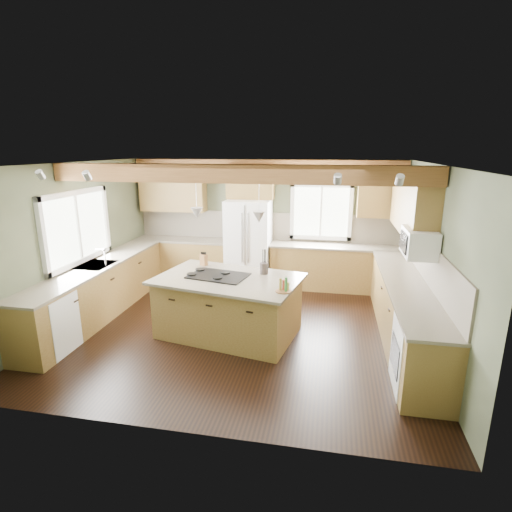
# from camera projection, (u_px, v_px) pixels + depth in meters

# --- Properties ---
(floor) EXTENTS (5.60, 5.60, 0.00)m
(floor) POSITION_uv_depth(u_px,v_px,m) (241.00, 328.00, 6.47)
(floor) COLOR black
(floor) RESTS_ON ground
(ceiling) EXTENTS (5.60, 5.60, 0.00)m
(ceiling) POSITION_uv_depth(u_px,v_px,m) (239.00, 164.00, 5.78)
(ceiling) COLOR silver
(ceiling) RESTS_ON wall_back
(wall_back) EXTENTS (5.60, 0.00, 5.60)m
(wall_back) POSITION_uv_depth(u_px,v_px,m) (266.00, 222.00, 8.49)
(wall_back) COLOR #3F4632
(wall_back) RESTS_ON ground
(wall_left) EXTENTS (0.00, 5.00, 5.00)m
(wall_left) POSITION_uv_depth(u_px,v_px,m) (75.00, 243.00, 6.62)
(wall_left) COLOR #3F4632
(wall_left) RESTS_ON ground
(wall_right) EXTENTS (0.00, 5.00, 5.00)m
(wall_right) POSITION_uv_depth(u_px,v_px,m) (433.00, 260.00, 5.62)
(wall_right) COLOR #3F4632
(wall_right) RESTS_ON ground
(ceiling_beam) EXTENTS (5.55, 0.26, 0.26)m
(ceiling_beam) POSITION_uv_depth(u_px,v_px,m) (235.00, 174.00, 5.62)
(ceiling_beam) COLOR brown
(ceiling_beam) RESTS_ON ceiling
(soffit_trim) EXTENTS (5.55, 0.20, 0.10)m
(soffit_trim) POSITION_uv_depth(u_px,v_px,m) (266.00, 162.00, 8.07)
(soffit_trim) COLOR brown
(soffit_trim) RESTS_ON ceiling
(backsplash_back) EXTENTS (5.58, 0.03, 0.58)m
(backsplash_back) POSITION_uv_depth(u_px,v_px,m) (266.00, 226.00, 8.50)
(backsplash_back) COLOR brown
(backsplash_back) RESTS_ON wall_back
(backsplash_right) EXTENTS (0.03, 3.70, 0.58)m
(backsplash_right) POSITION_uv_depth(u_px,v_px,m) (430.00, 265.00, 5.69)
(backsplash_right) COLOR brown
(backsplash_right) RESTS_ON wall_right
(base_cab_back_left) EXTENTS (2.02, 0.60, 0.88)m
(base_cab_back_left) POSITION_uv_depth(u_px,v_px,m) (183.00, 260.00, 8.76)
(base_cab_back_left) COLOR brown
(base_cab_back_left) RESTS_ON floor
(counter_back_left) EXTENTS (2.06, 0.64, 0.04)m
(counter_back_left) POSITION_uv_depth(u_px,v_px,m) (182.00, 240.00, 8.63)
(counter_back_left) COLOR #433B31
(counter_back_left) RESTS_ON base_cab_back_left
(base_cab_back_right) EXTENTS (2.62, 0.60, 0.88)m
(base_cab_back_right) POSITION_uv_depth(u_px,v_px,m) (335.00, 268.00, 8.17)
(base_cab_back_right) COLOR brown
(base_cab_back_right) RESTS_ON floor
(counter_back_right) EXTENTS (2.66, 0.64, 0.04)m
(counter_back_right) POSITION_uv_depth(u_px,v_px,m) (336.00, 246.00, 8.05)
(counter_back_right) COLOR #433B31
(counter_back_right) RESTS_ON base_cab_back_right
(base_cab_left) EXTENTS (0.60, 3.70, 0.88)m
(base_cab_left) POSITION_uv_depth(u_px,v_px,m) (99.00, 291.00, 6.84)
(base_cab_left) COLOR brown
(base_cab_left) RESTS_ON floor
(counter_left) EXTENTS (0.64, 3.74, 0.04)m
(counter_left) POSITION_uv_depth(u_px,v_px,m) (96.00, 266.00, 6.72)
(counter_left) COLOR #433B31
(counter_left) RESTS_ON base_cab_left
(base_cab_right) EXTENTS (0.60, 3.70, 0.88)m
(base_cab_right) POSITION_uv_depth(u_px,v_px,m) (404.00, 313.00, 5.95)
(base_cab_right) COLOR brown
(base_cab_right) RESTS_ON floor
(counter_right) EXTENTS (0.64, 3.74, 0.04)m
(counter_right) POSITION_uv_depth(u_px,v_px,m) (407.00, 284.00, 5.83)
(counter_right) COLOR #433B31
(counter_right) RESTS_ON base_cab_right
(upper_cab_back_left) EXTENTS (1.40, 0.35, 0.90)m
(upper_cab_back_left) POSITION_uv_depth(u_px,v_px,m) (173.00, 190.00, 8.51)
(upper_cab_back_left) COLOR brown
(upper_cab_back_left) RESTS_ON wall_back
(upper_cab_over_fridge) EXTENTS (0.96, 0.35, 0.70)m
(upper_cab_over_fridge) POSITION_uv_depth(u_px,v_px,m) (250.00, 182.00, 8.16)
(upper_cab_over_fridge) COLOR brown
(upper_cab_over_fridge) RESTS_ON wall_back
(upper_cab_right) EXTENTS (0.35, 2.20, 0.90)m
(upper_cab_right) POSITION_uv_depth(u_px,v_px,m) (413.00, 205.00, 6.33)
(upper_cab_right) COLOR brown
(upper_cab_right) RESTS_ON wall_right
(upper_cab_back_corner) EXTENTS (0.90, 0.35, 0.90)m
(upper_cab_back_corner) POSITION_uv_depth(u_px,v_px,m) (382.00, 194.00, 7.74)
(upper_cab_back_corner) COLOR brown
(upper_cab_back_corner) RESTS_ON wall_back
(window_left) EXTENTS (0.04, 1.60, 1.05)m
(window_left) POSITION_uv_depth(u_px,v_px,m) (77.00, 227.00, 6.60)
(window_left) COLOR white
(window_left) RESTS_ON wall_left
(window_back) EXTENTS (1.10, 0.04, 1.00)m
(window_back) POSITION_uv_depth(u_px,v_px,m) (321.00, 212.00, 8.20)
(window_back) COLOR white
(window_back) RESTS_ON wall_back
(sink) EXTENTS (0.50, 0.65, 0.03)m
(sink) POSITION_uv_depth(u_px,v_px,m) (96.00, 265.00, 6.72)
(sink) COLOR #262628
(sink) RESTS_ON counter_left
(faucet) EXTENTS (0.02, 0.02, 0.28)m
(faucet) POSITION_uv_depth(u_px,v_px,m) (105.00, 258.00, 6.65)
(faucet) COLOR #B2B2B7
(faucet) RESTS_ON sink
(dishwasher) EXTENTS (0.60, 0.60, 0.84)m
(dishwasher) POSITION_uv_depth(u_px,v_px,m) (48.00, 324.00, 5.61)
(dishwasher) COLOR white
(dishwasher) RESTS_ON floor
(oven) EXTENTS (0.60, 0.72, 0.84)m
(oven) POSITION_uv_depth(u_px,v_px,m) (422.00, 357.00, 4.72)
(oven) COLOR white
(oven) RESTS_ON floor
(microwave) EXTENTS (0.40, 0.70, 0.38)m
(microwave) POSITION_uv_depth(u_px,v_px,m) (419.00, 243.00, 5.55)
(microwave) COLOR white
(microwave) RESTS_ON wall_right
(pendant_left) EXTENTS (0.18, 0.18, 0.16)m
(pendant_left) POSITION_uv_depth(u_px,v_px,m) (197.00, 213.00, 5.98)
(pendant_left) COLOR #B2B2B7
(pendant_left) RESTS_ON ceiling
(pendant_right) EXTENTS (0.18, 0.18, 0.16)m
(pendant_right) POSITION_uv_depth(u_px,v_px,m) (259.00, 217.00, 5.62)
(pendant_right) COLOR #B2B2B7
(pendant_right) RESTS_ON ceiling
(refrigerator) EXTENTS (0.90, 0.74, 1.80)m
(refrigerator) POSITION_uv_depth(u_px,v_px,m) (249.00, 243.00, 8.29)
(refrigerator) COLOR white
(refrigerator) RESTS_ON floor
(island) EXTENTS (2.20, 1.58, 0.88)m
(island) POSITION_uv_depth(u_px,v_px,m) (229.00, 307.00, 6.18)
(island) COLOR olive
(island) RESTS_ON floor
(island_top) EXTENTS (2.35, 1.74, 0.04)m
(island_top) POSITION_uv_depth(u_px,v_px,m) (228.00, 279.00, 6.06)
(island_top) COLOR #433B31
(island_top) RESTS_ON island
(cooktop) EXTENTS (0.96, 0.73, 0.02)m
(cooktop) POSITION_uv_depth(u_px,v_px,m) (218.00, 276.00, 6.11)
(cooktop) COLOR black
(cooktop) RESTS_ON island_top
(knife_block) EXTENTS (0.14, 0.13, 0.19)m
(knife_block) POSITION_uv_depth(u_px,v_px,m) (204.00, 260.00, 6.66)
(knife_block) COLOR #58321A
(knife_block) RESTS_ON island_top
(utensil_crock) EXTENTS (0.15, 0.15, 0.18)m
(utensil_crock) POSITION_uv_depth(u_px,v_px,m) (264.00, 268.00, 6.22)
(utensil_crock) COLOR #38322D
(utensil_crock) RESTS_ON island_top
(bottle_tray) EXTENTS (0.27, 0.27, 0.20)m
(bottle_tray) POSITION_uv_depth(u_px,v_px,m) (283.00, 285.00, 5.44)
(bottle_tray) COLOR brown
(bottle_tray) RESTS_ON island_top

